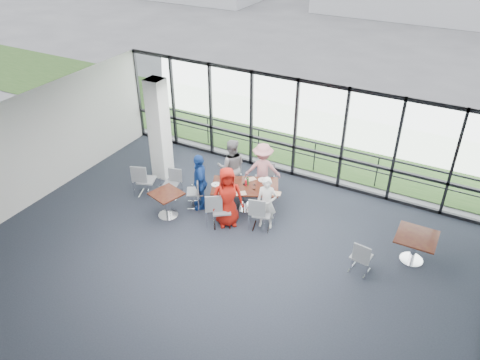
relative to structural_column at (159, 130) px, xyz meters
The scene contains 39 objects.
floor 4.96m from the structural_column, 39.81° to the right, with size 12.00×10.00×0.02m, color #222832.
ceiling 4.95m from the structural_column, 39.81° to the right, with size 12.00×10.00×0.04m, color white.
wall_left 3.84m from the structural_column, 128.66° to the right, with size 0.10×10.00×3.20m, color silver.
curtain_wall_back 4.12m from the structural_column, 29.05° to the left, with size 12.00×0.10×3.20m, color white.
structural_column is the anchor object (origin of this frame).
apron 8.04m from the structural_column, 62.78° to the left, with size 80.00×70.00×0.02m, color slate.
grass_strip 6.36m from the structural_column, 54.25° to the left, with size 80.00×5.00×0.01m, color #2A561F.
guard_rail 4.57m from the structural_column, 35.84° to the left, with size 0.06×0.06×12.00m, color #2D2D33.
main_table 3.30m from the structural_column, ahead, with size 2.10×1.69×0.75m.
side_table_left 2.43m from the structural_column, 50.45° to the right, with size 0.93×0.93×0.75m.
side_table_right 7.85m from the structural_column, ahead, with size 0.94×0.94×0.75m.
diner_near_left 3.38m from the structural_column, 21.94° to the right, with size 0.84×0.55×1.72m, color #AA160D.
diner_near_right 4.20m from the structural_column, 11.87° to the right, with size 0.55×0.40×1.50m, color silver.
diner_far_left 2.50m from the structural_column, ahead, with size 0.85×0.52×1.74m, color gray.
diner_far_right 3.36m from the structural_column, 10.26° to the left, with size 1.06×0.54×1.63m, color pink.
diner_end 2.31m from the structural_column, 24.36° to the right, with size 0.99×0.54×1.69m, color navy.
chair_main_nl 3.44m from the structural_column, 25.01° to the right, with size 0.48×0.48×0.97m, color gray, non-canonical shape.
chair_main_nr 4.23m from the structural_column, 13.77° to the right, with size 0.47×0.47×0.96m, color gray, non-canonical shape.
chair_main_fl 2.52m from the structural_column, ahead, with size 0.45×0.45×0.91m, color gray, non-canonical shape.
chair_main_fr 3.44m from the structural_column, 13.14° to the left, with size 0.41×0.41×0.84m, color gray, non-canonical shape.
chair_main_end 2.34m from the structural_column, 27.06° to the right, with size 0.47×0.47×0.95m, color gray, non-canonical shape.
chair_spare_la 1.59m from the structural_column, 77.66° to the right, with size 0.49×0.49×1.00m, color gray, non-canonical shape.
chair_spare_lb 1.75m from the structural_column, 43.33° to the right, with size 0.42×0.42×0.86m, color gray, non-canonical shape.
chair_spare_r 6.99m from the structural_column, 11.54° to the right, with size 0.44×0.44×0.90m, color gray, non-canonical shape.
plate_nl 3.03m from the structural_column, 16.54° to the right, with size 0.25×0.25×0.01m, color white.
plate_nr 3.87m from the structural_column, ahead, with size 0.26×0.26×0.01m, color white.
plate_fl 2.66m from the structural_column, ahead, with size 0.25×0.25×0.01m, color white.
plate_fr 3.54m from the structural_column, ahead, with size 0.27×0.27×0.01m, color white.
plate_end 2.63m from the structural_column, 16.50° to the right, with size 0.26×0.26×0.01m, color white.
tumbler_a 3.14m from the structural_column, 12.87° to the right, with size 0.08×0.08×0.15m, color white.
tumbler_b 3.55m from the structural_column, ahead, with size 0.08×0.08×0.15m, color white.
tumbler_c 3.17m from the structural_column, ahead, with size 0.07×0.07×0.15m, color white.
tumbler_d 2.83m from the structural_column, 15.00° to the right, with size 0.08×0.08×0.15m, color white.
menu_a 3.41m from the structural_column, 13.39° to the right, with size 0.29×0.20×0.00m, color silver.
menu_b 4.13m from the structural_column, ahead, with size 0.31×0.22×0.00m, color silver.
menu_c 3.23m from the structural_column, ahead, with size 0.28×0.19×0.00m, color silver.
condiment_caddy 3.24m from the structural_column, ahead, with size 0.10×0.07×0.04m, color black.
ketchup_bottle 3.26m from the structural_column, ahead, with size 0.06×0.06×0.18m, color red.
green_bottle 3.26m from the structural_column, ahead, with size 0.05×0.05×0.20m, color #236527.
Camera 1 is at (4.62, -7.09, 7.76)m, focal length 35.00 mm.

